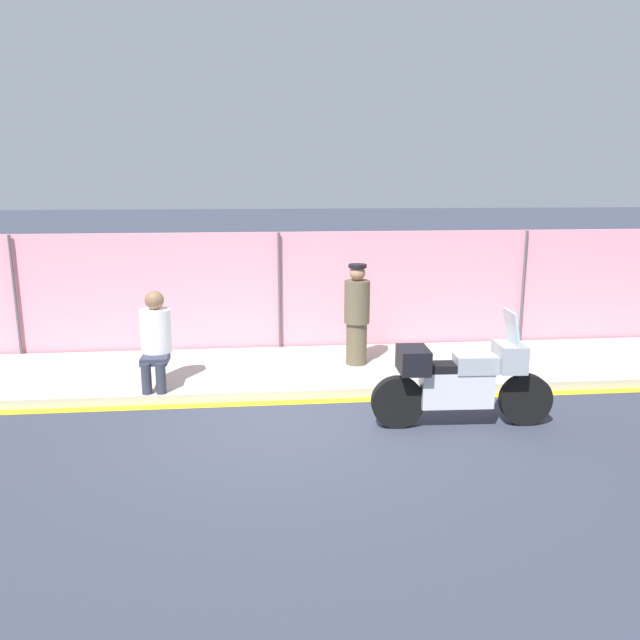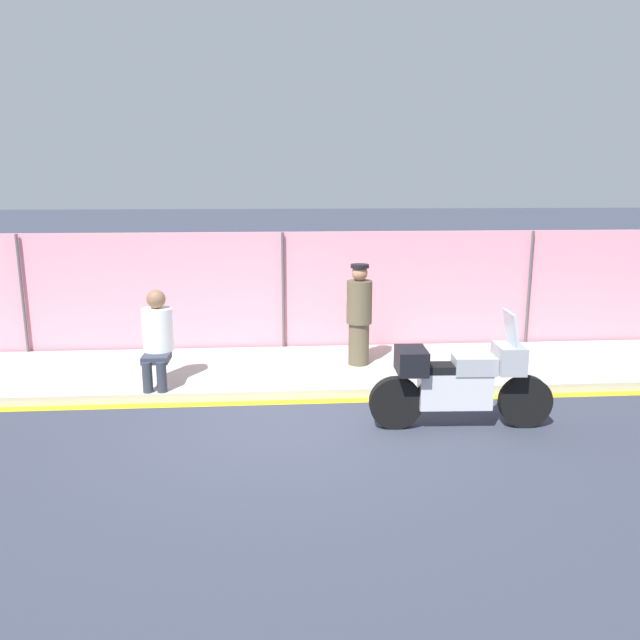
# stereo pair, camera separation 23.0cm
# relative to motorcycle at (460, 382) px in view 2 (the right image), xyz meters

# --- Properties ---
(ground_plane) EXTENTS (120.00, 120.00, 0.00)m
(ground_plane) POSITION_rel_motorcycle_xyz_m (-2.12, 0.23, -0.60)
(ground_plane) COLOR #333847
(sidewalk) EXTENTS (32.82, 2.40, 0.13)m
(sidewalk) POSITION_rel_motorcycle_xyz_m (-2.12, 2.34, -0.53)
(sidewalk) COLOR #ADA89E
(sidewalk) RESTS_ON ground_plane
(curb_paint_stripe) EXTENTS (32.82, 0.18, 0.01)m
(curb_paint_stripe) POSITION_rel_motorcycle_xyz_m (-2.12, 1.05, -0.59)
(curb_paint_stripe) COLOR gold
(curb_paint_stripe) RESTS_ON ground_plane
(storefront_fence) EXTENTS (31.18, 0.17, 2.16)m
(storefront_fence) POSITION_rel_motorcycle_xyz_m (-2.12, 3.63, 0.48)
(storefront_fence) COLOR pink
(storefront_fence) RESTS_ON ground_plane
(motorcycle) EXTENTS (2.29, 0.56, 1.48)m
(motorcycle) POSITION_rel_motorcycle_xyz_m (0.00, 0.00, 0.00)
(motorcycle) COLOR black
(motorcycle) RESTS_ON ground_plane
(officer_standing) EXTENTS (0.40, 0.40, 1.62)m
(officer_standing) POSITION_rel_motorcycle_xyz_m (-0.94, 2.38, 0.36)
(officer_standing) COLOR brown
(officer_standing) RESTS_ON sidewalk
(person_seated_on_curb) EXTENTS (0.43, 0.72, 1.37)m
(person_seated_on_curb) POSITION_rel_motorcycle_xyz_m (-3.96, 1.61, 0.29)
(person_seated_on_curb) COLOR #2D3342
(person_seated_on_curb) RESTS_ON sidewalk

